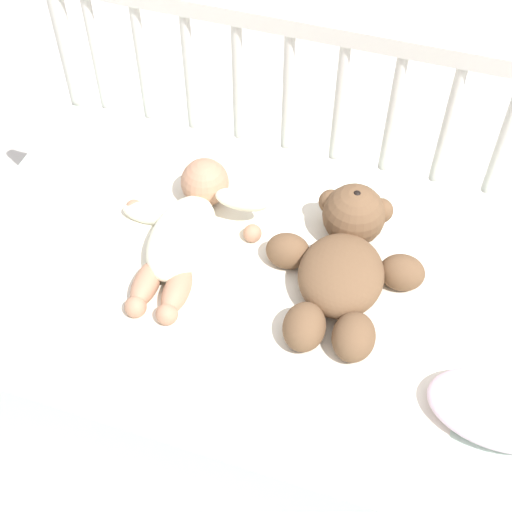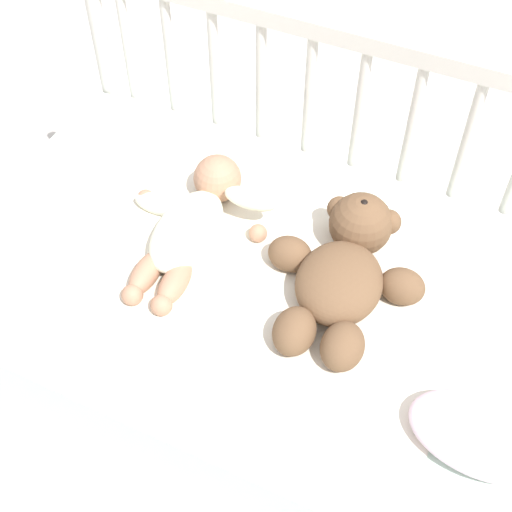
# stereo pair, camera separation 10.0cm
# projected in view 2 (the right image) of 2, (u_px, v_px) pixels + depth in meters

# --- Properties ---
(ground_plane) EXTENTS (12.00, 12.00, 0.00)m
(ground_plane) POSITION_uv_depth(u_px,v_px,m) (255.00, 410.00, 1.74)
(ground_plane) COLOR silver
(crib_mattress) EXTENTS (1.17, 0.71, 0.52)m
(crib_mattress) POSITION_uv_depth(u_px,v_px,m) (255.00, 353.00, 1.54)
(crib_mattress) COLOR silver
(crib_mattress) RESTS_ON ground_plane
(crib_rail) EXTENTS (1.17, 0.04, 0.84)m
(crib_rail) POSITION_uv_depth(u_px,v_px,m) (331.00, 129.00, 1.50)
(crib_rail) COLOR beige
(crib_rail) RESTS_ON ground_plane
(blanket) EXTENTS (0.79, 0.49, 0.01)m
(blanket) POSITION_uv_depth(u_px,v_px,m) (258.00, 268.00, 1.35)
(blanket) COLOR silver
(blanket) RESTS_ON crib_mattress
(teddy_bear) EXTENTS (0.30, 0.37, 0.12)m
(teddy_bear) POSITION_uv_depth(u_px,v_px,m) (344.00, 269.00, 1.29)
(teddy_bear) COLOR brown
(teddy_bear) RESTS_ON crib_mattress
(baby) EXTENTS (0.29, 0.38, 0.10)m
(baby) POSITION_uv_depth(u_px,v_px,m) (192.00, 222.00, 1.38)
(baby) COLOR #EAEACC
(baby) RESTS_ON crib_mattress
(small_pillow) EXTENTS (0.23, 0.14, 0.06)m
(small_pillow) POSITION_uv_depth(u_px,v_px,m) (481.00, 436.00, 1.11)
(small_pillow) COLOR silver
(small_pillow) RESTS_ON crib_mattress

